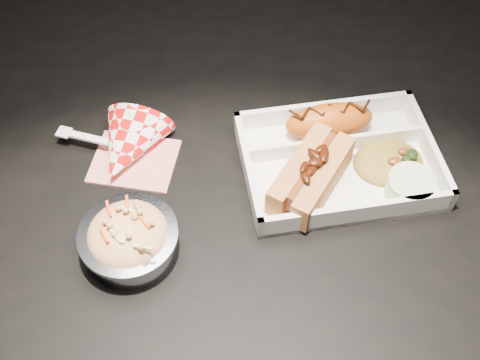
% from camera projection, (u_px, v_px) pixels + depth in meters
% --- Properties ---
extents(dining_table, '(1.20, 0.80, 0.75)m').
position_uv_depth(dining_table, '(229.00, 226.00, 0.85)').
color(dining_table, black).
rests_on(dining_table, ground).
extents(food_tray, '(0.28, 0.22, 0.04)m').
position_uv_depth(food_tray, '(338.00, 163.00, 0.79)').
color(food_tray, white).
rests_on(food_tray, dining_table).
extents(fried_pastry, '(0.13, 0.07, 0.05)m').
position_uv_depth(fried_pastry, '(329.00, 121.00, 0.81)').
color(fried_pastry, '#BC5312').
rests_on(fried_pastry, food_tray).
extents(hotdog, '(0.12, 0.15, 0.06)m').
position_uv_depth(hotdog, '(311.00, 173.00, 0.75)').
color(hotdog, '#C07941').
rests_on(hotdog, food_tray).
extents(fried_rice_mound, '(0.11, 0.09, 0.03)m').
position_uv_depth(fried_rice_mound, '(390.00, 157.00, 0.78)').
color(fried_rice_mound, olive).
rests_on(fried_rice_mound, food_tray).
extents(cupcake_liner, '(0.06, 0.06, 0.03)m').
position_uv_depth(cupcake_liner, '(410.00, 187.00, 0.75)').
color(cupcake_liner, beige).
rests_on(cupcake_liner, food_tray).
extents(foil_coleslaw_cup, '(0.12, 0.12, 0.07)m').
position_uv_depth(foil_coleslaw_cup, '(129.00, 238.00, 0.70)').
color(foil_coleslaw_cup, silver).
rests_on(foil_coleslaw_cup, dining_table).
extents(napkin_fork, '(0.17, 0.13, 0.10)m').
position_uv_depth(napkin_fork, '(126.00, 148.00, 0.80)').
color(napkin_fork, red).
rests_on(napkin_fork, dining_table).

